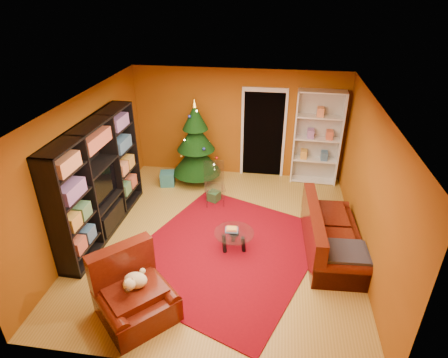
# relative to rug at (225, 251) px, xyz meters

# --- Properties ---
(floor) EXTENTS (5.00, 5.50, 0.05)m
(floor) POSITION_rel_rug_xyz_m (-0.14, 0.41, -0.03)
(floor) COLOR #A68331
(floor) RESTS_ON ground
(ceiling) EXTENTS (5.00, 5.50, 0.05)m
(ceiling) POSITION_rel_rug_xyz_m (-0.14, 0.41, 2.62)
(ceiling) COLOR silver
(ceiling) RESTS_ON wall_back
(wall_back) EXTENTS (5.00, 0.05, 2.60)m
(wall_back) POSITION_rel_rug_xyz_m (-0.14, 3.18, 1.29)
(wall_back) COLOR #945010
(wall_back) RESTS_ON ground
(wall_left) EXTENTS (0.05, 5.50, 2.60)m
(wall_left) POSITION_rel_rug_xyz_m (-2.66, 0.41, 1.29)
(wall_left) COLOR #945010
(wall_left) RESTS_ON ground
(wall_right) EXTENTS (0.05, 5.50, 2.60)m
(wall_right) POSITION_rel_rug_xyz_m (2.39, 0.41, 1.29)
(wall_right) COLOR #945010
(wall_right) RESTS_ON ground
(doorway) EXTENTS (1.06, 0.60, 2.16)m
(doorway) POSITION_rel_rug_xyz_m (0.46, 3.14, 1.04)
(doorway) COLOR black
(doorway) RESTS_ON floor
(rug) EXTENTS (3.96, 4.23, 0.02)m
(rug) POSITION_rel_rug_xyz_m (0.00, 0.00, 0.00)
(rug) COLOR maroon
(rug) RESTS_ON floor
(media_unit) EXTENTS (0.50, 2.83, 2.16)m
(media_unit) POSITION_rel_rug_xyz_m (-2.41, 0.36, 1.07)
(media_unit) COLOR black
(media_unit) RESTS_ON floor
(christmas_tree) EXTENTS (1.29, 1.29, 2.06)m
(christmas_tree) POSITION_rel_rug_xyz_m (-1.06, 2.56, 0.99)
(christmas_tree) COLOR black
(christmas_tree) RESTS_ON floor
(gift_box_teal) EXTENTS (0.38, 0.38, 0.33)m
(gift_box_teal) POSITION_rel_rug_xyz_m (-1.72, 2.27, 0.15)
(gift_box_teal) COLOR #256B73
(gift_box_teal) RESTS_ON floor
(gift_box_green) EXTENTS (0.31, 0.31, 0.23)m
(gift_box_green) POSITION_rel_rug_xyz_m (-0.50, 1.70, 0.11)
(gift_box_green) COLOR #285A2F
(gift_box_green) RESTS_ON floor
(gift_box_red) EXTENTS (0.26, 0.26, 0.20)m
(gift_box_red) POSITION_rel_rug_xyz_m (-1.13, 2.80, 0.09)
(gift_box_red) COLOR maroon
(gift_box_red) RESTS_ON floor
(white_bookshelf) EXTENTS (1.07, 0.42, 2.27)m
(white_bookshelf) POSITION_rel_rug_xyz_m (1.71, 2.98, 1.10)
(white_bookshelf) COLOR white
(white_bookshelf) RESTS_ON floor
(armchair) EXTENTS (1.50, 1.50, 0.83)m
(armchair) POSITION_rel_rug_xyz_m (-1.05, -1.62, 0.40)
(armchair) COLOR #441209
(armchair) RESTS_ON rug
(dog) EXTENTS (0.49, 0.50, 0.27)m
(dog) POSITION_rel_rug_xyz_m (-1.05, -1.55, 0.61)
(dog) COLOR beige
(dog) RESTS_ON armchair
(sofa) EXTENTS (1.00, 2.04, 0.86)m
(sofa) POSITION_rel_rug_xyz_m (1.88, 0.30, 0.42)
(sofa) COLOR #441209
(sofa) RESTS_ON rug
(coffee_table) EXTENTS (0.77, 0.77, 0.45)m
(coffee_table) POSITION_rel_rug_xyz_m (0.15, 0.11, 0.18)
(coffee_table) COLOR gray
(coffee_table) RESTS_ON rug
(acrylic_chair) EXTENTS (0.54, 0.57, 0.85)m
(acrylic_chair) POSITION_rel_rug_xyz_m (-0.46, 1.58, 0.42)
(acrylic_chair) COLOR #66605B
(acrylic_chair) RESTS_ON rug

